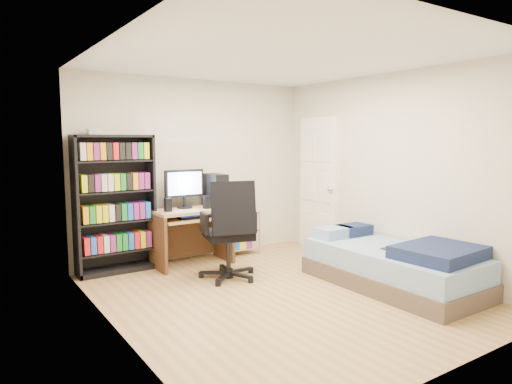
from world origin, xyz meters
TOP-DOWN VIEW (x-y plane):
  - room at (0.00, 0.00)m, footprint 3.58×4.08m
  - media_shelf at (-1.20, 1.84)m, footprint 0.97×0.32m
  - computer_desk at (-0.16, 1.66)m, footprint 1.01×0.59m
  - office_chair at (-0.17, 0.78)m, footprint 0.88×0.88m
  - wire_cart at (0.58, 1.75)m, footprint 0.50×0.38m
  - bed at (1.23, -0.51)m, footprint 1.00×2.01m
  - door at (1.72, 1.35)m, footprint 0.12×0.80m

SIDE VIEW (x-z plane):
  - bed at x=1.23m, z-range -0.03..0.54m
  - office_chair at x=-0.17m, z-range -0.22..0.98m
  - wire_cart at x=0.58m, z-range 0.12..0.89m
  - computer_desk at x=-0.16m, z-range 0.05..1.32m
  - media_shelf at x=-1.20m, z-range -0.01..1.79m
  - door at x=1.72m, z-range 0.00..2.00m
  - room at x=0.00m, z-range -0.04..2.54m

